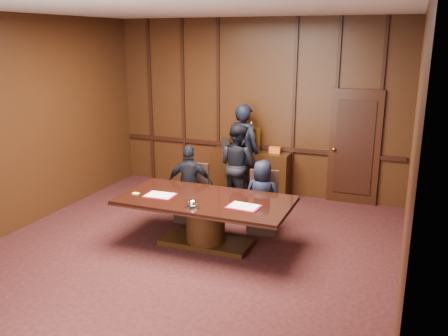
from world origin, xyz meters
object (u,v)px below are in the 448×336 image
Objects in this scene: sideboard at (251,171)px; signatory_right at (262,197)px; signatory_left at (190,184)px; conference_table at (206,214)px; witness_right at (237,165)px; witness_left at (244,151)px.

signatory_right is (0.82, -1.84, 0.13)m from sideboard.
sideboard is 1.18× the size of signatory_left.
witness_right is at bearing 95.21° from conference_table.
witness_left is (-0.10, -0.16, 0.45)m from sideboard.
conference_table is at bearing 112.68° from witness_left.
signatory_right is at bearing 148.74° from witness_right.
signatory_left is 0.73× the size of witness_left.
conference_table is at bearing 116.46° from witness_right.
signatory_left is 0.85× the size of witness_right.
sideboard is at bearing -69.03° from witness_right.
conference_table is 1.40× the size of witness_left.
sideboard is at bearing -121.21° from signatory_left.
conference_table is 2.53m from witness_left.
signatory_left is at bearing -2.32° from signatory_right.
witness_right reaches higher than conference_table.
signatory_right is (1.30, 0.00, -0.07)m from signatory_left.
witness_left reaches higher than signatory_left.
signatory_left is 1.11× the size of signatory_right.
sideboard is at bearing -68.35° from signatory_right.
witness_left is at bearing -63.79° from signatory_right.
witness_right is (-0.00, -0.77, 0.31)m from sideboard.
signatory_right is 0.77× the size of witness_right.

